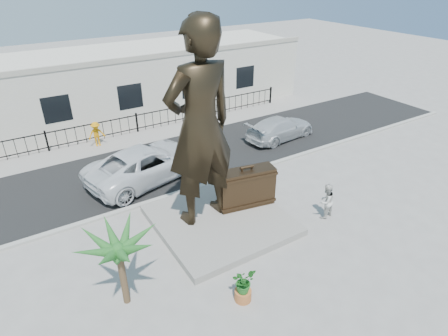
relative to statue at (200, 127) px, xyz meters
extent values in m
plane|color=#9E9991|center=(1.05, -2.01, -4.36)|extent=(100.00, 100.00, 0.00)
cube|color=black|center=(1.05, 5.99, -4.36)|extent=(40.00, 7.00, 0.01)
cube|color=#A5A399|center=(1.05, 2.49, -4.30)|extent=(40.00, 0.25, 0.12)
cube|color=#9E9991|center=(1.05, 9.99, -4.35)|extent=(40.00, 2.50, 0.02)
cube|color=gray|center=(0.55, -0.51, -4.21)|extent=(5.20, 5.20, 0.30)
cube|color=black|center=(1.05, 10.79, -3.76)|extent=(22.00, 0.10, 1.20)
cube|color=silver|center=(1.05, 14.99, -2.16)|extent=(28.00, 7.00, 4.40)
imported|color=black|center=(0.00, 0.00, 0.00)|extent=(3.14, 2.23, 8.12)
cube|color=#352516|center=(2.03, -0.28, -3.19)|extent=(2.59, 1.24, 1.75)
imported|color=silver|center=(4.65, -2.51, -3.55)|extent=(0.87, 0.72, 1.63)
imported|color=white|center=(-0.65, 4.68, -3.48)|extent=(6.80, 4.33, 1.75)
imported|color=silver|center=(8.36, 5.06, -3.66)|extent=(4.94, 2.44, 1.38)
imported|color=orange|center=(-1.76, 9.98, -3.58)|extent=(1.00, 0.60, 1.52)
cylinder|color=#B56330|center=(-0.97, -4.46, -4.16)|extent=(0.56, 0.56, 0.40)
imported|color=#226822|center=(-0.97, -4.46, -3.55)|extent=(0.91, 0.86, 0.82)
camera|label=1|loc=(-6.11, -11.58, 5.40)|focal=30.00mm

